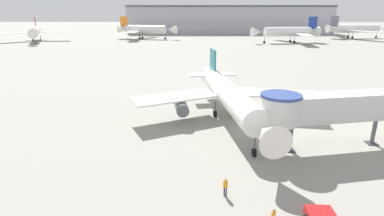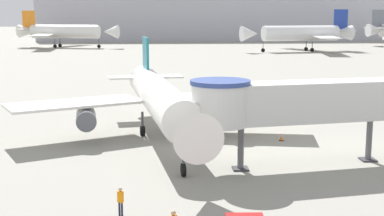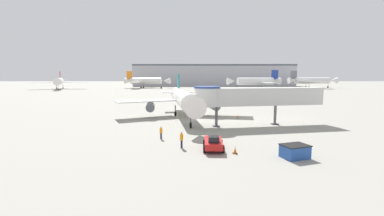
% 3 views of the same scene
% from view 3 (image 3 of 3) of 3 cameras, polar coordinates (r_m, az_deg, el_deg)
% --- Properties ---
extents(ground_plane, '(800.00, 800.00, 0.00)m').
position_cam_3_polar(ground_plane, '(46.74, -0.63, -2.65)').
color(ground_plane, gray).
extents(main_airplane, '(26.21, 28.55, 8.38)m').
position_cam_3_polar(main_airplane, '(49.30, -1.99, 2.04)').
color(main_airplane, white).
rests_on(main_airplane, ground_plane).
extents(jet_bridge, '(21.16, 6.70, 6.35)m').
position_cam_3_polar(jet_bridge, '(42.06, 12.90, 2.50)').
color(jet_bridge, silver).
rests_on(jet_bridge, ground_plane).
extents(pushback_tug_red, '(2.30, 4.20, 1.67)m').
position_cam_3_polar(pushback_tug_red, '(27.83, 4.76, -7.71)').
color(pushback_tug_red, red).
rests_on(pushback_tug_red, ground_plane).
extents(service_container_blue, '(3.00, 2.61, 1.30)m').
position_cam_3_polar(service_container_blue, '(27.02, 21.89, -8.90)').
color(service_container_blue, '#234C9E').
rests_on(service_container_blue, ground_plane).
extents(traffic_cone_starboard_wing, '(0.37, 0.37, 0.62)m').
position_cam_3_polar(traffic_cone_starboard_wing, '(49.53, 10.06, -1.87)').
color(traffic_cone_starboard_wing, black).
rests_on(traffic_cone_starboard_wing, ground_plane).
extents(traffic_cone_apron_front, '(0.47, 0.47, 0.78)m').
position_cam_3_polar(traffic_cone_apron_front, '(26.89, 9.57, -9.19)').
color(traffic_cone_apron_front, black).
rests_on(traffic_cone_apron_front, ground_plane).
extents(ground_crew_marshaller, '(0.36, 0.31, 1.61)m').
position_cam_3_polar(ground_crew_marshaller, '(32.60, -6.88, -5.27)').
color(ground_crew_marshaller, '#1E2338').
rests_on(ground_crew_marshaller, ground_plane).
extents(ground_crew_wing_walker, '(0.35, 0.40, 1.82)m').
position_cam_3_polar(ground_crew_wing_walker, '(28.37, -2.33, -6.83)').
color(ground_crew_wing_walker, '#1E2338').
rests_on(ground_crew_wing_walker, ground_plane).
extents(background_jet_blue_tail, '(33.75, 35.53, 11.86)m').
position_cam_3_polar(background_jet_blue_tail, '(159.45, 14.14, 5.81)').
color(background_jet_blue_tail, white).
rests_on(background_jet_blue_tail, ground_plane).
extents(background_jet_orange_tail, '(33.04, 34.34, 11.59)m').
position_cam_3_polar(background_jet_orange_tail, '(179.06, -10.40, 5.97)').
color(background_jet_orange_tail, white).
rests_on(background_jet_orange_tail, ground_plane).
extents(background_jet_red_tail, '(31.25, 32.52, 11.32)m').
position_cam_3_polar(background_jet_red_tail, '(181.00, -27.42, 5.28)').
color(background_jet_red_tail, white).
rests_on(background_jet_red_tail, ground_plane).
extents(background_jet_gray_tail, '(36.67, 39.21, 11.89)m').
position_cam_3_polar(background_jet_gray_tail, '(198.66, 24.92, 5.56)').
color(background_jet_gray_tail, white).
rests_on(background_jet_gray_tail, ground_plane).
extents(terminal_building, '(133.92, 22.79, 18.01)m').
position_cam_3_polar(terminal_building, '(221.84, 4.78, 7.25)').
color(terminal_building, '#A8A8B2').
rests_on(terminal_building, ground_plane).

